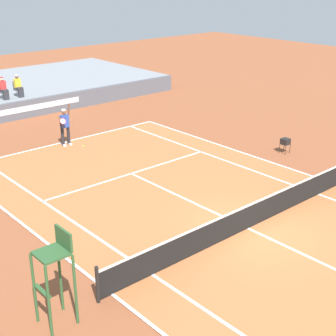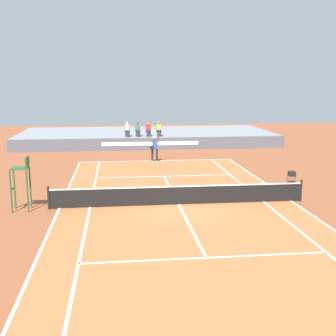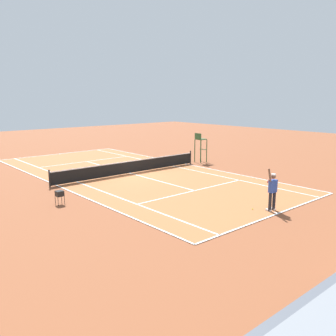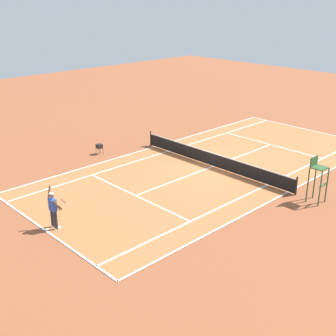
{
  "view_description": "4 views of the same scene",
  "coord_description": "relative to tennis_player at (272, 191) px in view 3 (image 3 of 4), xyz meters",
  "views": [
    {
      "loc": [
        -11.68,
        -9.29,
        8.01
      ],
      "look_at": [
        -0.04,
        4.0,
        1.0
      ],
      "focal_mm": 53.69,
      "sensor_mm": 36.0,
      "label": 1
    },
    {
      "loc": [
        -2.82,
        -19.74,
        5.66
      ],
      "look_at": [
        -0.04,
        4.0,
        1.0
      ],
      "focal_mm": 47.19,
      "sensor_mm": 36.0,
      "label": 2
    },
    {
      "loc": [
        14.37,
        20.63,
        5.33
      ],
      "look_at": [
        -0.04,
        4.0,
        1.0
      ],
      "focal_mm": 38.46,
      "sensor_mm": 36.0,
      "label": 3
    },
    {
      "loc": [
        -17.06,
        20.31,
        10.17
      ],
      "look_at": [
        -0.04,
        4.0,
        1.0
      ],
      "focal_mm": 47.49,
      "sensor_mm": 36.0,
      "label": 4
    }
  ],
  "objects": [
    {
      "name": "ground_plane",
      "position": [
        0.15,
        -11.42,
        -0.99
      ],
      "size": [
        80.0,
        80.0,
        0.0
      ],
      "primitive_type": "plane",
      "color": "brown"
    },
    {
      "name": "court",
      "position": [
        0.15,
        -11.42,
        -0.98
      ],
      "size": [
        11.08,
        23.88,
        0.03
      ],
      "color": "#B76638",
      "rests_on": "ground"
    },
    {
      "name": "net",
      "position": [
        0.15,
        -11.42,
        -0.47
      ],
      "size": [
        11.98,
        0.1,
        1.07
      ],
      "color": "black",
      "rests_on": "ground"
    },
    {
      "name": "tennis_player",
      "position": [
        0.0,
        0.0,
        0.0
      ],
      "size": [
        0.77,
        0.62,
        2.08
      ],
      "color": "#232328",
      "rests_on": "ground"
    },
    {
      "name": "tennis_ball",
      "position": [
        0.53,
        -0.69,
        -0.96
      ],
      "size": [
        0.07,
        0.07,
        0.07
      ],
      "primitive_type": "sphere",
      "color": "#D1E533",
      "rests_on": "ground"
    },
    {
      "name": "umpire_chair",
      "position": [
        -6.9,
        -11.42,
        0.56
      ],
      "size": [
        0.77,
        0.77,
        2.44
      ],
      "color": "#2D562D",
      "rests_on": "ground"
    },
    {
      "name": "ball_hopper",
      "position": [
        7.16,
        -7.66,
        -0.42
      ],
      "size": [
        0.36,
        0.36,
        0.7
      ],
      "color": "black",
      "rests_on": "ground"
    }
  ]
}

